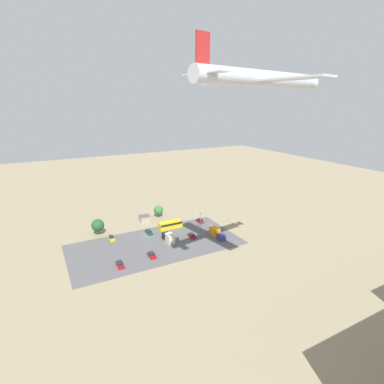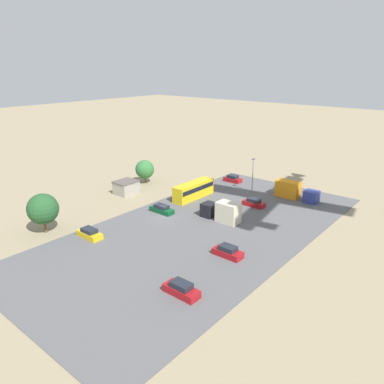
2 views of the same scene
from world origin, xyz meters
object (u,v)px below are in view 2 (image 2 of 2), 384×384
(bus, at_px, (194,190))
(parked_truck_0, at_px, (294,191))
(parked_car_4, at_px, (228,252))
(parked_truck_1, at_px, (223,212))
(parked_car_1, at_px, (162,209))
(parked_car_0, at_px, (90,234))
(shed_building, at_px, (126,187))
(parked_car_5, at_px, (233,179))
(parked_car_3, at_px, (254,203))
(parked_car_2, at_px, (181,289))

(bus, distance_m, parked_truck_0, 20.33)
(parked_car_4, relative_size, parked_truck_1, 0.60)
(parked_car_1, relative_size, parked_truck_0, 0.54)
(parked_car_0, bearing_deg, shed_building, -146.38)
(parked_car_5, height_order, parked_truck_1, parked_truck_1)
(bus, xyz_separation_m, parked_car_1, (9.86, 0.59, -1.10))
(parked_car_0, relative_size, parked_truck_0, 0.52)
(parked_car_4, bearing_deg, parked_car_0, -66.21)
(bus, bearing_deg, parked_truck_0, 39.00)
(parked_car_0, height_order, parked_car_5, parked_car_5)
(shed_building, distance_m, parked_truck_0, 34.58)
(parked_car_5, bearing_deg, parked_car_1, -178.52)
(parked_car_1, height_order, parked_car_4, parked_car_4)
(shed_building, bearing_deg, parked_car_3, 113.77)
(parked_car_1, xyz_separation_m, parked_truck_1, (-4.11, 10.66, 0.99))
(parked_truck_0, xyz_separation_m, parked_truck_1, (18.55, -4.55, 0.08))
(bus, height_order, parked_car_2, bus)
(parked_car_3, height_order, parked_truck_1, parked_truck_1)
(bus, xyz_separation_m, parked_car_3, (-3.80, 11.83, -1.10))
(parked_car_2, height_order, parked_truck_0, parked_truck_0)
(parked_car_2, relative_size, parked_truck_0, 0.52)
(shed_building, distance_m, bus, 14.38)
(bus, height_order, parked_truck_0, parked_truck_0)
(parked_car_0, relative_size, parked_car_3, 1.07)
(bus, xyz_separation_m, parked_truck_1, (5.76, 11.25, -0.11))
(parked_car_1, xyz_separation_m, parked_car_5, (-24.11, -0.62, 0.05))
(parked_truck_1, bearing_deg, parked_car_3, -3.46)
(bus, relative_size, parked_car_1, 2.12)
(bus, relative_size, parked_truck_1, 1.40)
(shed_building, height_order, parked_car_5, shed_building)
(shed_building, height_order, parked_truck_1, parked_truck_1)
(parked_car_3, height_order, parked_car_4, parked_car_4)
(parked_car_4, bearing_deg, parked_truck_0, -173.06)
(parked_car_2, xyz_separation_m, parked_car_5, (-41.20, -20.45, -0.01))
(parked_car_0, xyz_separation_m, parked_car_2, (2.38, 21.28, 0.06))
(parked_car_0, bearing_deg, parked_car_5, 178.77)
(bus, relative_size, parked_car_4, 2.33)
(shed_building, bearing_deg, bus, 118.93)
(parked_car_2, distance_m, parked_car_4, 11.31)
(parked_car_1, distance_m, parked_car_2, 26.17)
(bus, height_order, parked_car_1, bus)
(shed_building, height_order, bus, bus)
(parked_car_3, bearing_deg, parked_truck_1, -3.46)
(parked_car_0, relative_size, parked_car_4, 1.05)
(bus, xyz_separation_m, parked_car_0, (24.58, -0.87, -1.10))
(parked_car_0, height_order, parked_car_3, parked_car_3)
(parked_car_0, height_order, parked_car_2, parked_car_2)
(parked_car_2, bearing_deg, bus, 37.13)
(bus, bearing_deg, parked_car_4, -39.18)
(parked_car_1, height_order, parked_car_2, parked_car_2)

